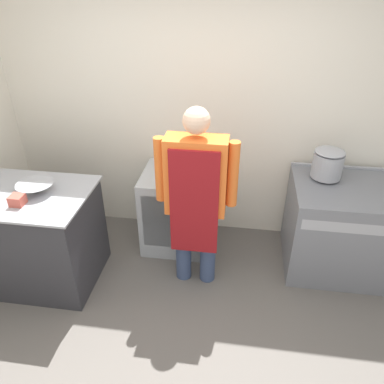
{
  "coord_description": "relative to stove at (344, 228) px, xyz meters",
  "views": [
    {
      "loc": [
        0.4,
        -1.66,
        2.52
      ],
      "look_at": [
        0.02,
        0.98,
        0.91
      ],
      "focal_mm": 35.0,
      "sensor_mm": 36.0,
      "label": 1
    }
  ],
  "objects": [
    {
      "name": "fridge_unit",
      "position": [
        -1.6,
        0.12,
        -0.03
      ],
      "size": [
        0.66,
        0.62,
        0.81
      ],
      "color": "#A8ADB2",
      "rests_on": "ground_plane"
    },
    {
      "name": "stock_pot",
      "position": [
        -0.23,
        0.14,
        0.59
      ],
      "size": [
        0.27,
        0.27,
        0.27
      ],
      "color": "#9EA0A8",
      "rests_on": "stove"
    },
    {
      "name": "plastic_tub",
      "position": [
        -2.72,
        -0.73,
        0.51
      ],
      "size": [
        0.11,
        0.11,
        0.08
      ],
      "color": "#B24C3F",
      "rests_on": "prep_counter"
    },
    {
      "name": "wall_back",
      "position": [
        -1.4,
        0.48,
        0.92
      ],
      "size": [
        8.0,
        0.05,
        2.7
      ],
      "color": "silver",
      "rests_on": "ground_plane"
    },
    {
      "name": "prep_counter",
      "position": [
        -2.77,
        -0.57,
        0.02
      ],
      "size": [
        1.08,
        0.79,
        0.91
      ],
      "color": "#2D2D33",
      "rests_on": "ground_plane"
    },
    {
      "name": "person_cook",
      "position": [
        -1.35,
        -0.39,
        0.51
      ],
      "size": [
        0.67,
        0.24,
        1.66
      ],
      "color": "#38476B",
      "rests_on": "ground_plane"
    },
    {
      "name": "mixing_bowl",
      "position": [
        -2.67,
        -0.53,
        0.51
      ],
      "size": [
        0.3,
        0.3,
        0.08
      ],
      "color": "#9EA0A8",
      "rests_on": "prep_counter"
    },
    {
      "name": "stove",
      "position": [
        0.0,
        0.0,
        0.0
      ],
      "size": [
        1.02,
        0.8,
        0.88
      ],
      "color": "slate",
      "rests_on": "ground_plane"
    },
    {
      "name": "ground_plane",
      "position": [
        -1.4,
        -1.33,
        -0.43
      ],
      "size": [
        14.0,
        14.0,
        0.0
      ],
      "primitive_type": "plane",
      "color": "#5B5651"
    }
  ]
}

